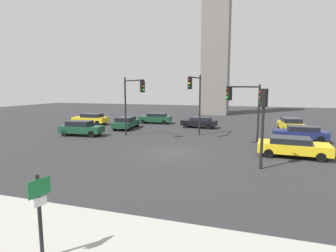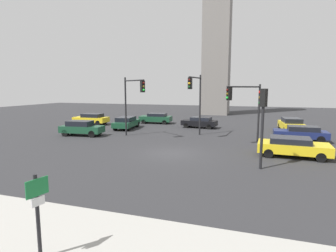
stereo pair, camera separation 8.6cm
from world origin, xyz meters
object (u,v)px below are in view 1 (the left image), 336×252
at_px(traffic_light_3, 195,93).
at_px(car_0, 126,122).
at_px(car_6, 156,118).
at_px(car_1, 291,124).
at_px(car_2, 91,119).
at_px(car_5, 199,122).
at_px(car_7, 300,133).
at_px(direction_sign, 40,209).
at_px(traffic_light_2, 133,95).
at_px(traffic_light_0, 263,113).
at_px(car_3, 81,128).
at_px(traffic_light_1, 244,101).
at_px(car_4, 292,146).

height_order(traffic_light_3, car_0, traffic_light_3).
bearing_deg(car_6, car_1, 167.37).
xyz_separation_m(traffic_light_3, car_2, (-14.48, 4.81, -3.39)).
distance_m(car_0, car_6, 5.71).
distance_m(car_5, car_7, 11.30).
relative_size(direction_sign, traffic_light_2, 0.41).
relative_size(traffic_light_0, traffic_light_2, 0.81).
bearing_deg(car_3, car_1, 17.82).
distance_m(traffic_light_1, traffic_light_2, 9.85).
bearing_deg(car_2, car_4, 154.18).
height_order(traffic_light_0, car_5, traffic_light_0).
height_order(traffic_light_1, car_6, traffic_light_1).
xyz_separation_m(traffic_light_3, car_3, (-10.69, -2.64, -3.37)).
height_order(traffic_light_0, car_4, traffic_light_0).
distance_m(traffic_light_3, car_1, 11.35).
xyz_separation_m(traffic_light_0, car_1, (3.27, 15.00, -2.42)).
relative_size(car_2, car_7, 1.00).
distance_m(direction_sign, car_2, 28.54).
bearing_deg(car_7, car_2, -9.04).
bearing_deg(car_2, direction_sign, 119.30).
height_order(direction_sign, traffic_light_0, traffic_light_0).
distance_m(direction_sign, traffic_light_0, 12.27).
bearing_deg(traffic_light_1, car_4, 90.40).
height_order(traffic_light_0, car_2, traffic_light_0).
distance_m(traffic_light_0, car_4, 4.89).
relative_size(traffic_light_0, car_0, 0.97).
height_order(traffic_light_1, car_3, traffic_light_1).
bearing_deg(car_0, car_5, -74.01).
xyz_separation_m(traffic_light_2, car_2, (-9.10, 6.87, -3.21)).
xyz_separation_m(direction_sign, traffic_light_0, (5.63, 10.77, 1.69)).
distance_m(direction_sign, car_5, 25.88).
relative_size(traffic_light_2, traffic_light_3, 0.96).
height_order(car_3, car_4, car_3).
relative_size(direction_sign, car_5, 0.55).
bearing_deg(traffic_light_0, car_1, -73.73).
height_order(car_4, car_6, car_6).
height_order(car_1, car_6, car_1).
bearing_deg(car_2, traffic_light_3, 160.18).
bearing_deg(car_0, car_3, 152.64).
bearing_deg(traffic_light_3, traffic_light_1, 70.34).
relative_size(traffic_light_0, traffic_light_1, 0.93).
distance_m(direction_sign, car_0, 24.23).
bearing_deg(car_6, traffic_light_1, 133.29).
relative_size(traffic_light_0, car_1, 1.03).
distance_m(traffic_light_3, car_6, 11.46).
bearing_deg(car_6, traffic_light_0, 121.99).
height_order(car_0, car_1, car_1).
distance_m(traffic_light_0, car_6, 21.66).
height_order(direction_sign, car_1, direction_sign).
xyz_separation_m(car_4, car_6, (-14.86, 13.67, 0.00)).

